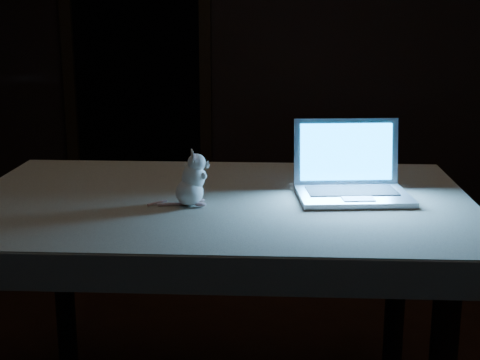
# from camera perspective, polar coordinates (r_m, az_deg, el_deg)

# --- Properties ---
(back_wall) EXTENTS (4.50, 0.04, 2.60)m
(back_wall) POSITION_cam_1_polar(r_m,az_deg,el_deg) (4.89, 4.41, 12.15)
(back_wall) COLOR black
(back_wall) RESTS_ON ground
(doorway) EXTENTS (1.06, 0.36, 2.13)m
(doorway) POSITION_cam_1_polar(r_m,az_deg,el_deg) (5.03, -8.43, 9.41)
(doorway) COLOR black
(doorway) RESTS_ON back_wall
(table) EXTENTS (1.58, 1.04, 0.83)m
(table) POSITION_cam_1_polar(r_m,az_deg,el_deg) (2.42, -1.69, -11.14)
(table) COLOR black
(table) RESTS_ON floor
(tablecloth) EXTENTS (1.87, 1.47, 0.10)m
(tablecloth) POSITION_cam_1_polar(r_m,az_deg,el_deg) (2.26, -0.04, -2.89)
(tablecloth) COLOR beige
(tablecloth) RESTS_ON table
(laptop) EXTENTS (0.40, 0.36, 0.24)m
(laptop) POSITION_cam_1_polar(r_m,az_deg,el_deg) (2.26, 9.40, 1.42)
(laptop) COLOR silver
(laptop) RESTS_ON tablecloth
(plush_mouse) EXTENTS (0.13, 0.13, 0.17)m
(plush_mouse) POSITION_cam_1_polar(r_m,az_deg,el_deg) (2.17, -4.18, 0.14)
(plush_mouse) COLOR white
(plush_mouse) RESTS_ON tablecloth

